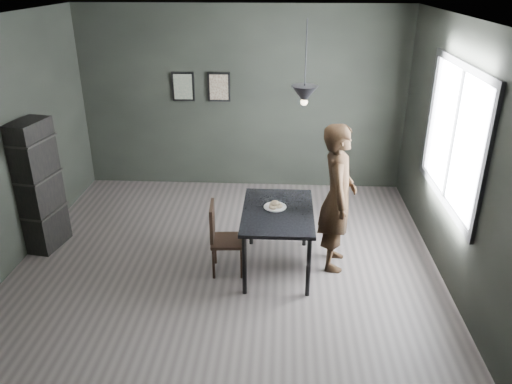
# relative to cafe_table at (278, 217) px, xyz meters

# --- Properties ---
(ground) EXTENTS (5.00, 5.00, 0.00)m
(ground) POSITION_rel_cafe_table_xyz_m (-0.60, 0.00, -0.67)
(ground) COLOR #3C3634
(ground) RESTS_ON ground
(back_wall) EXTENTS (5.00, 0.10, 2.80)m
(back_wall) POSITION_rel_cafe_table_xyz_m (-0.60, 2.50, 0.73)
(back_wall) COLOR black
(back_wall) RESTS_ON ground
(ceiling) EXTENTS (5.00, 5.00, 0.02)m
(ceiling) POSITION_rel_cafe_table_xyz_m (-0.60, 0.00, 2.13)
(ceiling) COLOR silver
(ceiling) RESTS_ON ground
(window_assembly) EXTENTS (0.04, 1.96, 1.56)m
(window_assembly) POSITION_rel_cafe_table_xyz_m (1.87, 0.20, 0.93)
(window_assembly) COLOR white
(window_assembly) RESTS_ON ground
(cafe_table) EXTENTS (0.80, 1.20, 0.75)m
(cafe_table) POSITION_rel_cafe_table_xyz_m (0.00, 0.00, 0.00)
(cafe_table) COLOR black
(cafe_table) RESTS_ON ground
(white_plate) EXTENTS (0.23, 0.23, 0.01)m
(white_plate) POSITION_rel_cafe_table_xyz_m (-0.03, 0.06, 0.08)
(white_plate) COLOR white
(white_plate) RESTS_ON cafe_table
(donut_pile) EXTENTS (0.16, 0.17, 0.07)m
(donut_pile) POSITION_rel_cafe_table_xyz_m (-0.03, 0.06, 0.12)
(donut_pile) COLOR beige
(donut_pile) RESTS_ON white_plate
(woman) EXTENTS (0.47, 0.67, 1.74)m
(woman) POSITION_rel_cafe_table_xyz_m (0.67, 0.13, 0.20)
(woman) COLOR black
(woman) RESTS_ON ground
(wood_chair) EXTENTS (0.40, 0.40, 0.85)m
(wood_chair) POSITION_rel_cafe_table_xyz_m (-0.64, -0.11, -0.19)
(wood_chair) COLOR black
(wood_chair) RESTS_ON ground
(shelf_unit) EXTENTS (0.40, 0.59, 1.64)m
(shelf_unit) POSITION_rel_cafe_table_xyz_m (-2.92, 0.36, 0.15)
(shelf_unit) COLOR black
(shelf_unit) RESTS_ON ground
(pendant_lamp) EXTENTS (0.28, 0.28, 0.86)m
(pendant_lamp) POSITION_rel_cafe_table_xyz_m (0.25, 0.10, 1.38)
(pendant_lamp) COLOR black
(pendant_lamp) RESTS_ON ground
(framed_print_left) EXTENTS (0.34, 0.04, 0.44)m
(framed_print_left) POSITION_rel_cafe_table_xyz_m (-1.50, 2.47, 0.93)
(framed_print_left) COLOR black
(framed_print_left) RESTS_ON ground
(framed_print_right) EXTENTS (0.34, 0.04, 0.44)m
(framed_print_right) POSITION_rel_cafe_table_xyz_m (-0.95, 2.47, 0.93)
(framed_print_right) COLOR black
(framed_print_right) RESTS_ON ground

